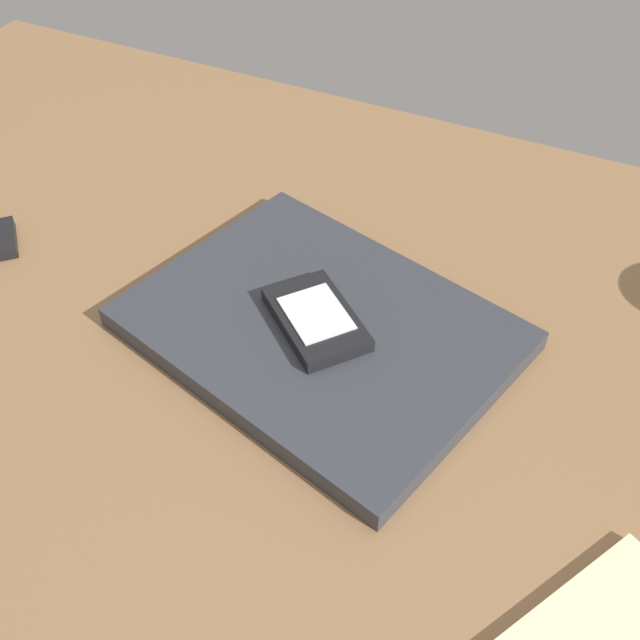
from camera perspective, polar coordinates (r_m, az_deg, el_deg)
The scene contains 3 objects.
desk_surface at distance 68.07cm, azimuth -6.60°, elevation -0.79°, with size 120.00×80.00×3.00cm, color olive.
laptop_closed at distance 64.33cm, azimuth 0.00°, elevation -0.66°, with size 30.38×22.83×1.92cm, color #33353D.
cell_phone_on_laptop at distance 62.92cm, azimuth -0.30°, elevation 0.10°, with size 11.21×10.67×1.34cm.
Camera 1 is at (-27.61, 39.30, 49.74)cm, focal length 42.65 mm.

